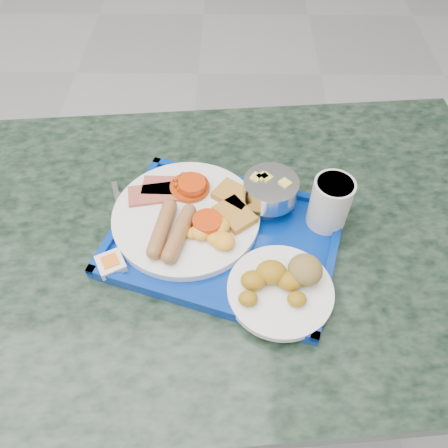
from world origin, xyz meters
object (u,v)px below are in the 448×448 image
(main_plate, at_px, (190,215))
(fruit_bowl, at_px, (270,190))
(tray, at_px, (224,239))
(juice_cup, at_px, (330,202))
(bread_plate, at_px, (283,284))
(table, at_px, (232,280))

(main_plate, xyz_separation_m, fruit_bowl, (0.15, 0.04, 0.03))
(tray, height_order, juice_cup, juice_cup)
(bread_plate, xyz_separation_m, fruit_bowl, (-0.01, 0.18, 0.03))
(main_plate, relative_size, fruit_bowl, 2.71)
(table, xyz_separation_m, juice_cup, (0.17, 0.02, 0.25))
(table, xyz_separation_m, bread_plate, (0.08, -0.13, 0.21))
(main_plate, distance_m, juice_cup, 0.26)
(juice_cup, bearing_deg, main_plate, -179.52)
(tray, relative_size, juice_cup, 4.66)
(tray, xyz_separation_m, juice_cup, (0.19, 0.04, 0.06))
(bread_plate, xyz_separation_m, juice_cup, (0.09, 0.15, 0.04))
(fruit_bowl, bearing_deg, juice_cup, -18.50)
(bread_plate, distance_m, fruit_bowl, 0.19)
(tray, bearing_deg, bread_plate, -47.14)
(bread_plate, bearing_deg, tray, 132.86)
(main_plate, height_order, bread_plate, bread_plate)
(main_plate, height_order, juice_cup, juice_cup)
(table, height_order, bread_plate, bread_plate)
(table, relative_size, juice_cup, 11.66)
(main_plate, xyz_separation_m, bread_plate, (0.16, -0.15, 0.00))
(table, bearing_deg, bread_plate, -58.88)
(table, bearing_deg, tray, -123.92)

